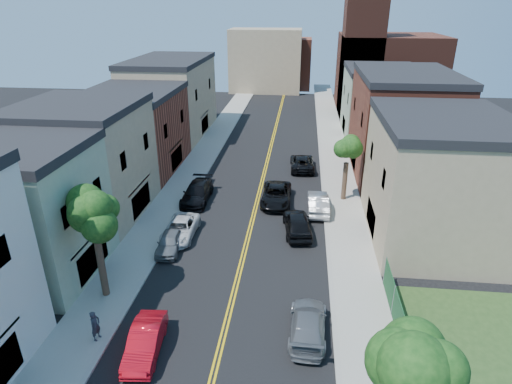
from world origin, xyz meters
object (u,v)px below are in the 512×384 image
(grey_car_right, at_px, (308,324))
(black_car_left, at_px, (197,193))
(white_pickup, at_px, (180,229))
(dark_car_right_far, at_px, (302,162))
(black_suv_lane, at_px, (276,195))
(pedestrian_left, at_px, (95,326))
(red_sedan, at_px, (145,341))
(grey_car_left, at_px, (170,242))
(black_car_right, at_px, (297,223))
(silver_car_right, at_px, (318,203))

(grey_car_right, bearing_deg, black_car_left, -56.38)
(white_pickup, bearing_deg, dark_car_right_far, 60.08)
(black_suv_lane, xyz_separation_m, pedestrian_left, (-8.47, -18.54, 0.25))
(red_sedan, relative_size, grey_car_left, 1.08)
(black_car_left, xyz_separation_m, black_car_right, (9.30, -5.03, 0.04))
(black_car_right, relative_size, silver_car_right, 1.02)
(red_sedan, relative_size, silver_car_right, 0.88)
(grey_car_left, bearing_deg, silver_car_right, 31.29)
(red_sedan, height_order, grey_car_left, red_sedan)
(white_pickup, relative_size, black_car_right, 0.98)
(grey_car_left, bearing_deg, dark_car_right_far, 58.57)
(dark_car_right_far, relative_size, pedestrian_left, 3.06)
(grey_car_right, relative_size, dark_car_right_far, 0.91)
(black_car_left, xyz_separation_m, dark_car_right_far, (9.51, 9.35, -0.07))
(white_pickup, distance_m, dark_car_right_far, 18.46)
(grey_car_left, xyz_separation_m, black_suv_lane, (7.27, 8.98, 0.10))
(silver_car_right, relative_size, dark_car_right_far, 0.91)
(red_sedan, bearing_deg, black_car_right, 55.41)
(red_sedan, bearing_deg, black_car_left, 89.72)
(silver_car_right, bearing_deg, black_car_right, 65.94)
(dark_car_right_far, bearing_deg, grey_car_left, 59.12)
(black_suv_lane, bearing_deg, pedestrian_left, -114.73)
(black_car_left, xyz_separation_m, black_suv_lane, (7.27, 0.37, -0.03))
(grey_car_left, height_order, dark_car_right_far, dark_car_right_far)
(black_car_left, xyz_separation_m, silver_car_right, (11.00, -0.97, -0.01))
(silver_car_right, bearing_deg, black_car_left, -6.36)
(black_car_left, bearing_deg, pedestrian_left, -94.10)
(black_car_right, distance_m, silver_car_right, 4.40)
(red_sedan, xyz_separation_m, silver_car_right, (9.30, 17.71, 0.09))
(red_sedan, distance_m, black_car_left, 18.76)
(grey_car_right, height_order, dark_car_right_far, dark_car_right_far)
(white_pickup, height_order, black_suv_lane, black_suv_lane)
(red_sedan, xyz_separation_m, grey_car_left, (-1.70, 10.06, -0.03))
(black_car_right, distance_m, black_suv_lane, 5.76)
(white_pickup, distance_m, black_car_left, 6.62)
(dark_car_right_far, height_order, pedestrian_left, pedestrian_left)
(black_car_left, height_order, dark_car_right_far, black_car_left)
(grey_car_right, height_order, pedestrian_left, pedestrian_left)
(red_sedan, relative_size, black_suv_lane, 0.77)
(pedestrian_left, bearing_deg, white_pickup, 5.51)
(silver_car_right, relative_size, pedestrian_left, 2.79)
(black_car_right, relative_size, dark_car_right_far, 0.93)
(black_car_right, bearing_deg, pedestrian_left, 43.81)
(silver_car_right, xyz_separation_m, pedestrian_left, (-12.20, -17.21, 0.22))
(grey_car_right, bearing_deg, pedestrian_left, 10.77)
(black_car_right, xyz_separation_m, black_suv_lane, (-2.03, 5.39, -0.07))
(white_pickup, xyz_separation_m, dark_car_right_far, (9.27, 15.96, 0.07))
(grey_car_right, bearing_deg, black_car_right, -83.92)
(black_suv_lane, relative_size, pedestrian_left, 3.20)
(grey_car_right, relative_size, black_car_right, 0.98)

